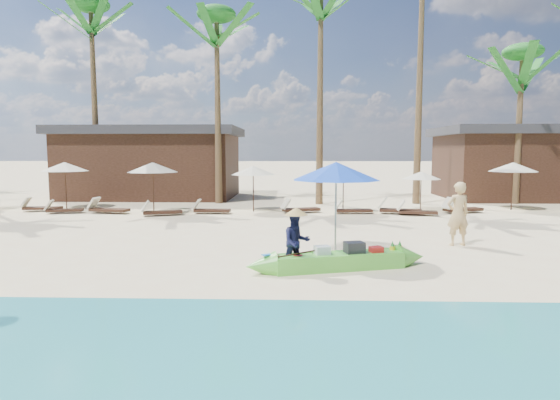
{
  "coord_description": "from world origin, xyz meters",
  "views": [
    {
      "loc": [
        0.85,
        -11.23,
        2.86
      ],
      "look_at": [
        0.42,
        2.0,
        1.47
      ],
      "focal_mm": 30.0,
      "sensor_mm": 36.0,
      "label": 1
    }
  ],
  "objects": [
    {
      "name": "resort_parasol_7",
      "position": [
        6.89,
        11.38,
        1.7
      ],
      "size": [
        1.83,
        1.83,
        1.88
      ],
      "color": "#3D2319",
      "rests_on": "ground"
    },
    {
      "name": "palm_2",
      "position": [
        -10.45,
        15.08,
        9.18
      ],
      "size": [
        2.08,
        2.08,
        11.33
      ],
      "color": "brown",
      "rests_on": "ground"
    },
    {
      "name": "blue_umbrella",
      "position": [
        1.95,
        1.41,
        2.32
      ],
      "size": [
        2.39,
        2.39,
        2.57
      ],
      "color": "#99999E",
      "rests_on": "ground"
    },
    {
      "name": "resort_parasol_5",
      "position": [
        -1.13,
        10.74,
        1.96
      ],
      "size": [
        2.11,
        2.11,
        2.17
      ],
      "color": "#3D2319",
      "rests_on": "ground"
    },
    {
      "name": "resort_parasol_6",
      "position": [
        3.07,
        10.38,
        1.79
      ],
      "size": [
        1.92,
        1.92,
        1.98
      ],
      "color": "#3D2319",
      "rests_on": "ground"
    },
    {
      "name": "palm_3",
      "position": [
        -3.36,
        14.27,
        8.58
      ],
      "size": [
        2.08,
        2.08,
        10.52
      ],
      "color": "brown",
      "rests_on": "ground"
    },
    {
      "name": "resort_parasol_3",
      "position": [
        -10.6,
        11.64,
        2.08
      ],
      "size": [
        2.25,
        2.25,
        2.31
      ],
      "color": "#3D2319",
      "rests_on": "ground"
    },
    {
      "name": "pavilion_west",
      "position": [
        -8.0,
        17.5,
        2.19
      ],
      "size": [
        10.8,
        6.6,
        4.3
      ],
      "color": "#3D2319",
      "rests_on": "ground"
    },
    {
      "name": "wet_sand_strip",
      "position": [
        0.0,
        -5.0,
        0.0
      ],
      "size": [
        240.0,
        4.5,
        0.01
      ],
      "primitive_type": "cube",
      "color": "tan",
      "rests_on": "ground"
    },
    {
      "name": "lounger_8_left",
      "position": [
        8.51,
        10.5,
        0.22
      ],
      "size": [
        2.01,
        1.2,
        0.65
      ],
      "rotation": [
        0.0,
        0.0,
        0.34
      ],
      "color": "#3D2319",
      "rests_on": "ground"
    },
    {
      "name": "lounger_3_left",
      "position": [
        -11.34,
        10.51,
        0.2
      ],
      "size": [
        1.84,
        0.77,
        0.61
      ],
      "rotation": [
        0.0,
        0.0,
        0.13
      ],
      "color": "#3D2319",
      "rests_on": "ground"
    },
    {
      "name": "resort_parasol_4",
      "position": [
        -5.68,
        10.0,
        2.11
      ],
      "size": [
        2.28,
        2.28,
        2.35
      ],
      "color": "#3D2319",
      "rests_on": "ground"
    },
    {
      "name": "lounger_3_right",
      "position": [
        -9.89,
        9.8,
        0.18
      ],
      "size": [
        1.69,
        0.81,
        0.55
      ],
      "rotation": [
        0.0,
        0.0,
        0.2
      ],
      "color": "#3D2319",
      "rests_on": "ground"
    },
    {
      "name": "lounger_6_right",
      "position": [
        3.42,
        10.12,
        0.2
      ],
      "size": [
        1.76,
        0.64,
        0.59
      ],
      "rotation": [
        0.0,
        0.0,
        0.06
      ],
      "color": "#3D2319",
      "rests_on": "ground"
    },
    {
      "name": "lounger_7_right",
      "position": [
        6.2,
        9.66,
        0.2
      ],
      "size": [
        1.82,
        0.83,
        0.59
      ],
      "rotation": [
        0.0,
        0.0,
        -0.17
      ],
      "color": "#3D2319",
      "rests_on": "ground"
    },
    {
      "name": "vendor_green",
      "position": [
        0.88,
        -0.27,
        0.71
      ],
      "size": [
        0.82,
        0.72,
        1.42
      ],
      "primitive_type": "imported",
      "rotation": [
        0.0,
        0.0,
        0.31
      ],
      "color": "#15173A",
      "rests_on": "ground"
    },
    {
      "name": "green_canoe",
      "position": [
        1.91,
        -0.05,
        0.22
      ],
      "size": [
        5.02,
        1.69,
        0.65
      ],
      "rotation": [
        0.0,
        0.0,
        0.27
      ],
      "color": "#59C83D",
      "rests_on": "ground"
    },
    {
      "name": "resort_parasol_8",
      "position": [
        11.38,
        11.76,
        2.09
      ],
      "size": [
        2.25,
        2.25,
        2.32
      ],
      "color": "#3D2319",
      "rests_on": "ground"
    },
    {
      "name": "lounger_4_right",
      "position": [
        -5.17,
        9.16,
        0.2
      ],
      "size": [
        1.86,
        1.1,
        0.6
      ],
      "rotation": [
        0.0,
        0.0,
        0.33
      ],
      "color": "#3D2319",
      "rests_on": "ground"
    },
    {
      "name": "lounger_6_left",
      "position": [
        1.0,
        10.31,
        0.21
      ],
      "size": [
        1.9,
        1.14,
        0.62
      ],
      "rotation": [
        0.0,
        0.0,
        0.35
      ],
      "color": "#3D2319",
      "rests_on": "ground"
    },
    {
      "name": "lounger_7_left",
      "position": [
        5.51,
        10.08,
        0.22
      ],
      "size": [
        2.04,
        1.04,
        0.66
      ],
      "rotation": [
        0.0,
        0.0,
        -0.24
      ],
      "color": "#3D2319",
      "rests_on": "ground"
    },
    {
      "name": "lounger_4_left",
      "position": [
        -7.85,
        9.89,
        0.21
      ],
      "size": [
        1.96,
        0.9,
        0.64
      ],
      "rotation": [
        0.0,
        0.0,
        -0.18
      ],
      "color": "#3D2319",
      "rests_on": "ground"
    },
    {
      "name": "ground",
      "position": [
        0.0,
        0.0,
        0.0
      ],
      "size": [
        240.0,
        240.0,
        0.0
      ],
      "primitive_type": "plane",
      "color": "beige",
      "rests_on": "ground"
    },
    {
      "name": "palm_4",
      "position": [
        2.15,
        14.01,
        9.45
      ],
      "size": [
        2.08,
        2.08,
        11.7
      ],
      "color": "brown",
      "rests_on": "ground"
    },
    {
      "name": "tourist",
      "position": [
        5.77,
        2.94,
        0.97
      ],
      "size": [
        0.78,
        0.58,
        1.94
      ],
      "primitive_type": "imported",
      "rotation": [
        0.0,
        0.0,
        3.32
      ],
      "color": "tan",
      "rests_on": "ground"
    },
    {
      "name": "lounger_5_left",
      "position": [
        -3.08,
        9.91,
        0.2
      ],
      "size": [
        1.73,
        0.57,
        0.58
      ],
      "rotation": [
        0.0,
        0.0,
        -0.02
      ],
      "color": "#3D2319",
      "rests_on": "ground"
    },
    {
      "name": "pavilion_east",
      "position": [
        14.0,
        17.5,
        2.2
      ],
      "size": [
        8.8,
        6.6,
        4.3
      ],
      "color": "#3D2319",
      "rests_on": "ground"
    },
    {
      "name": "palm_6",
      "position": [
        12.84,
        14.52,
        7.05
      ],
      "size": [
        2.08,
        2.08,
        8.51
      ],
      "color": "brown",
      "rests_on": "ground"
    }
  ]
}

